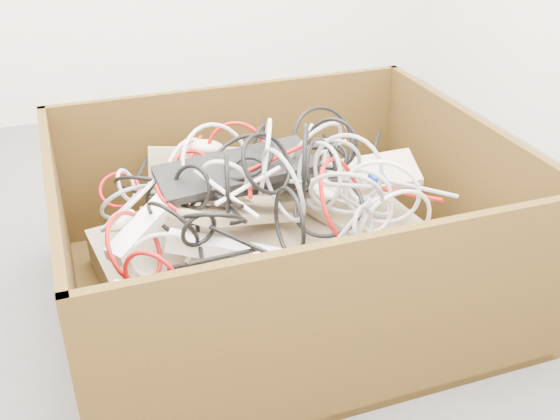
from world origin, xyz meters
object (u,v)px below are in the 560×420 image
object	(u,v)px
cardboard_box	(277,262)
power_strip_left	(150,219)
vga_plug	(377,178)
power_strip_right	(225,250)

from	to	relation	value
cardboard_box	power_strip_left	distance (m)	0.45
vga_plug	cardboard_box	bearing A→B (deg)	-177.48
power_strip_left	vga_plug	bearing A→B (deg)	-37.51
power_strip_left	cardboard_box	bearing A→B (deg)	-32.63
power_strip_right	vga_plug	size ratio (longest dim) A/B	6.68
power_strip_right	vga_plug	bearing A→B (deg)	39.81
power_strip_left	power_strip_right	xyz separation A→B (m)	(0.17, -0.12, -0.06)
vga_plug	power_strip_right	bearing A→B (deg)	-158.31
power_strip_left	vga_plug	size ratio (longest dim) A/B	6.73
power_strip_right	vga_plug	xyz separation A→B (m)	(0.51, 0.15, 0.05)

